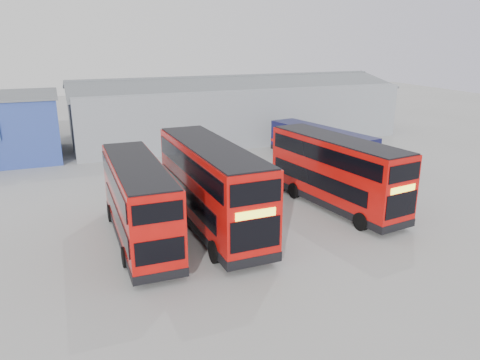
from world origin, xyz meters
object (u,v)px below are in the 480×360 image
(maintenance_shed, at_px, (231,109))
(double_decker_left, at_px, (139,203))
(double_decker_centre, at_px, (212,188))
(single_decker_blue, at_px, (321,146))
(double_decker_right, at_px, (336,173))

(maintenance_shed, relative_size, double_decker_left, 3.25)
(maintenance_shed, xyz_separation_m, double_decker_centre, (-9.16, -21.84, -0.40))
(single_decker_blue, bearing_deg, double_decker_centre, 27.11)
(double_decker_left, distance_m, double_decker_centre, 3.73)
(double_decker_left, distance_m, double_decker_right, 11.33)
(double_decker_left, bearing_deg, double_decker_right, -176.00)
(maintenance_shed, distance_m, double_decker_left, 25.60)
(double_decker_centre, height_order, single_decker_blue, double_decker_centre)
(maintenance_shed, xyz_separation_m, double_decker_right, (-1.56, -21.38, -0.57))
(single_decker_blue, bearing_deg, double_decker_left, 20.63)
(double_decker_left, relative_size, double_decker_centre, 0.89)
(double_decker_left, xyz_separation_m, single_decker_blue, (15.61, 9.62, -0.62))
(maintenance_shed, distance_m, double_decker_right, 21.44)
(double_decker_right, height_order, single_decker_blue, double_decker_right)
(maintenance_shed, relative_size, single_decker_blue, 2.98)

